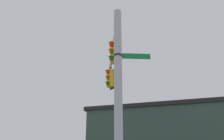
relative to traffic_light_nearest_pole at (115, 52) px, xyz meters
The scene contains 5 objects.
signal_pole 3.15m from the traffic_light_nearest_pole, 147.68° to the left, with size 0.31×0.31×7.92m, color #ADB2B7.
mast_arm 1.58m from the traffic_light_nearest_pole, 33.72° to the right, with size 0.16×0.16×5.78m, color #ADB2B7.
traffic_light_nearest_pole is the anchor object (origin of this frame).
traffic_light_mid_inner 3.52m from the traffic_light_nearest_pole, 32.98° to the right, with size 0.54×0.49×1.31m.
street_name_sign 1.79m from the traffic_light_nearest_pole, 159.54° to the left, with size 0.89×1.27×0.22m.
Camera 1 is at (-7.49, 5.86, 1.46)m, focal length 42.57 mm.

